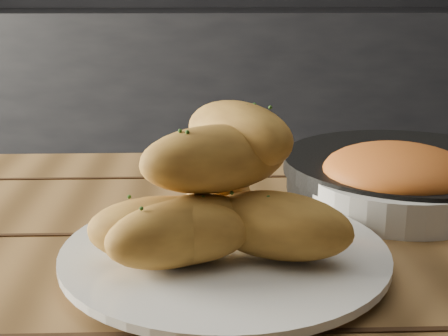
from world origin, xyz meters
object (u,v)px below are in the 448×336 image
(skillet, at_px, (409,174))
(bowl, at_px, (397,181))
(plate, at_px, (225,255))
(bread_rolls, at_px, (216,197))

(skillet, xyz_separation_m, bowl, (-0.03, -0.06, 0.01))
(plate, height_order, skillet, skillet)
(plate, xyz_separation_m, bread_rolls, (-0.01, -0.00, 0.06))
(plate, height_order, bowl, bowl)
(bread_rolls, distance_m, skillet, 0.33)
(plate, distance_m, bread_rolls, 0.06)
(bowl, bearing_deg, bread_rolls, -144.45)
(bread_rolls, relative_size, bowl, 1.19)
(plate, bearing_deg, skillet, 41.05)
(bowl, bearing_deg, skillet, 60.46)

